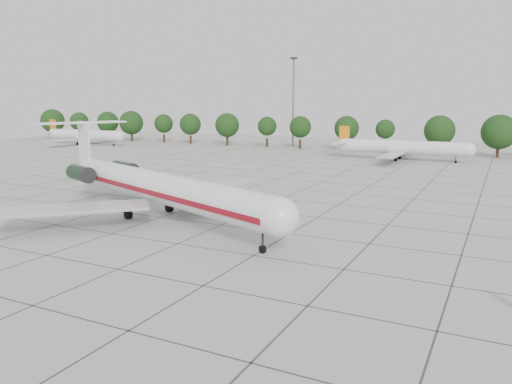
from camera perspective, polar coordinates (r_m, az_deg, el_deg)
ground at (r=53.75m, az=-4.00°, el=-3.79°), size 260.00×260.00×0.00m
apron_joints at (r=66.76m, az=2.58°, el=-0.97°), size 170.00×170.00×0.02m
main_airliner at (r=58.23m, az=-11.90°, el=0.78°), size 42.62×32.22×10.34m
bg_airliner_a at (r=160.93m, az=-19.00°, el=6.17°), size 28.24×27.20×7.40m
bg_airliner_c at (r=116.10m, az=16.32°, el=4.91°), size 28.24×27.20×7.40m
tree_line at (r=135.50m, az=10.32°, el=7.19°), size 249.86×8.44×10.22m
floodlight_mast at (r=148.05m, az=4.29°, el=10.79°), size 1.60×1.60×25.45m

